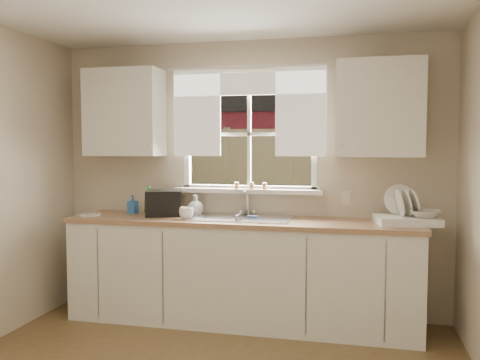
% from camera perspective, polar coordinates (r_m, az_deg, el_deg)
% --- Properties ---
extents(room_walls, '(3.62, 4.02, 2.50)m').
position_cam_1_polar(room_walls, '(2.70, -8.39, -2.62)').
color(room_walls, beige).
rests_on(room_walls, ground).
extents(window, '(1.38, 0.16, 1.06)m').
position_cam_1_polar(window, '(4.67, 0.99, 3.17)').
color(window, white).
rests_on(window, room_walls).
extents(curtains, '(1.50, 0.03, 0.81)m').
position_cam_1_polar(curtains, '(4.64, 0.86, 8.70)').
color(curtains, white).
rests_on(curtains, room_walls).
extents(base_cabinets, '(3.00, 0.62, 0.87)m').
position_cam_1_polar(base_cabinets, '(4.49, 0.09, -10.40)').
color(base_cabinets, white).
rests_on(base_cabinets, ground).
extents(countertop, '(3.04, 0.65, 0.04)m').
position_cam_1_polar(countertop, '(4.41, 0.09, -4.65)').
color(countertop, '#9F744F').
rests_on(countertop, base_cabinets).
extents(upper_cabinet_left, '(0.70, 0.33, 0.80)m').
position_cam_1_polar(upper_cabinet_left, '(4.89, -12.85, 7.37)').
color(upper_cabinet_left, white).
rests_on(upper_cabinet_left, room_walls).
extents(upper_cabinet_right, '(0.70, 0.33, 0.80)m').
position_cam_1_polar(upper_cabinet_right, '(4.40, 15.42, 7.74)').
color(upper_cabinet_right, white).
rests_on(upper_cabinet_right, room_walls).
extents(wall_outlet, '(0.08, 0.01, 0.12)m').
position_cam_1_polar(wall_outlet, '(4.57, 11.79, -2.02)').
color(wall_outlet, beige).
rests_on(wall_outlet, room_walls).
extents(sill_jars, '(0.30, 0.04, 0.06)m').
position_cam_1_polar(sill_jars, '(4.62, 1.23, -0.64)').
color(sill_jars, brown).
rests_on(sill_jars, window).
extents(backyard, '(20.00, 10.00, 6.13)m').
position_cam_1_polar(backyard, '(11.15, 11.27, 13.66)').
color(backyard, '#335421').
rests_on(backyard, ground).
extents(sink, '(0.88, 0.52, 0.40)m').
position_cam_1_polar(sink, '(4.44, 0.18, -5.26)').
color(sink, '#B7B7BC').
rests_on(sink, countertop).
extents(dish_rack, '(0.53, 0.44, 0.31)m').
position_cam_1_polar(dish_rack, '(4.33, 18.18, -3.89)').
color(dish_rack, white).
rests_on(dish_rack, countertop).
extents(bowl, '(0.28, 0.28, 0.06)m').
position_cam_1_polar(bowl, '(4.28, 20.05, -3.59)').
color(bowl, beige).
rests_on(bowl, dish_rack).
extents(soap_bottle_a, '(0.13, 0.13, 0.26)m').
position_cam_1_polar(soap_bottle_a, '(4.78, -10.14, -2.24)').
color(soap_bottle_a, '#2D8931').
rests_on(soap_bottle_a, countertop).
extents(soap_bottle_b, '(0.09, 0.09, 0.17)m').
position_cam_1_polar(soap_bottle_b, '(4.87, -11.95, -2.68)').
color(soap_bottle_b, '#336CBF').
rests_on(soap_bottle_b, countertop).
extents(soap_bottle_c, '(0.19, 0.19, 0.18)m').
position_cam_1_polar(soap_bottle_c, '(4.66, -5.02, -2.83)').
color(soap_bottle_c, beige).
rests_on(soap_bottle_c, countertop).
extents(saucer, '(0.21, 0.21, 0.01)m').
position_cam_1_polar(saucer, '(4.83, -16.58, -3.75)').
color(saucer, white).
rests_on(saucer, countertop).
extents(cup, '(0.16, 0.16, 0.10)m').
position_cam_1_polar(cup, '(4.42, -6.04, -3.72)').
color(cup, silver).
rests_on(cup, countertop).
extents(black_appliance, '(0.39, 0.36, 0.23)m').
position_cam_1_polar(black_appliance, '(4.65, -8.60, -2.57)').
color(black_appliance, black).
rests_on(black_appliance, countertop).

